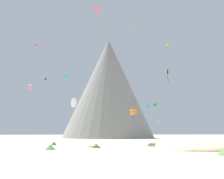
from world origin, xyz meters
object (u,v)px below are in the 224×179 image
(bush_scatter_east, at_px, (96,146))
(kite_magenta_high, at_px, (37,45))
(kite_cyan_mid, at_px, (65,77))
(kite_rainbow_high, at_px, (97,10))
(kite_green_low, at_px, (155,106))
(bush_low_patch, at_px, (50,147))
(rock_massif, at_px, (108,91))
(kite_blue_mid, at_px, (46,79))
(kite_yellow_low, at_px, (158,121))
(bush_far_right, at_px, (188,146))
(kite_teal_low, at_px, (148,108))
(kite_lime_high, at_px, (167,44))
(kite_pink_mid, at_px, (30,87))
(bush_near_right, at_px, (54,143))
(kite_gold_high, at_px, (130,23))
(kite_indigo_low, at_px, (133,117))
(kite_orange_low, at_px, (133,112))
(kite_white_low, at_px, (73,103))
(kite_black_mid, at_px, (168,74))

(bush_scatter_east, bearing_deg, kite_magenta_high, 126.21)
(kite_cyan_mid, relative_size, kite_rainbow_high, 1.53)
(kite_green_low, bearing_deg, bush_low_patch, -114.37)
(bush_low_patch, distance_m, rock_massif, 82.48)
(kite_blue_mid, height_order, kite_rainbow_high, kite_rainbow_high)
(kite_yellow_low, bearing_deg, bush_far_right, 41.88)
(bush_scatter_east, relative_size, kite_cyan_mid, 0.38)
(rock_massif, bearing_deg, kite_teal_low, -65.66)
(kite_lime_high, bearing_deg, kite_pink_mid, -17.55)
(bush_near_right, xyz_separation_m, bush_scatter_east, (9.58, -9.25, -0.05))
(kite_gold_high, xyz_separation_m, kite_lime_high, (18.68, 15.83, 0.03))
(rock_massif, distance_m, kite_indigo_low, 35.28)
(kite_pink_mid, relative_size, kite_orange_low, 1.90)
(kite_gold_high, bearing_deg, kite_yellow_low, 7.88)
(kite_cyan_mid, bearing_deg, kite_blue_mid, 52.67)
(kite_lime_high, xyz_separation_m, kite_rainbow_high, (-30.16, -32.07, -6.00))
(kite_indigo_low, relative_size, kite_magenta_high, 1.38)
(kite_rainbow_high, bearing_deg, rock_massif, -88.51)
(kite_gold_high, bearing_deg, kite_lime_high, -4.71)
(rock_massif, distance_m, kite_blue_mid, 48.28)
(kite_magenta_high, relative_size, kite_white_low, 0.49)
(bush_low_patch, xyz_separation_m, kite_gold_high, (19.27, 26.33, 38.87))
(kite_lime_high, bearing_deg, kite_yellow_low, -84.62)
(bush_scatter_east, height_order, kite_lime_high, kite_lime_high)
(kite_blue_mid, xyz_separation_m, kite_orange_low, (26.45, -25.54, -13.83))
(kite_indigo_low, xyz_separation_m, kite_gold_high, (-4.60, -20.62, 30.37))
(kite_blue_mid, bearing_deg, kite_cyan_mid, -89.91)
(bush_far_right, height_order, kite_orange_low, kite_orange_low)
(bush_near_right, height_order, kite_rainbow_high, kite_rainbow_high)
(kite_cyan_mid, bearing_deg, kite_lime_high, -165.66)
(kite_white_low, xyz_separation_m, kite_orange_low, (14.26, -2.42, -2.27))
(bush_near_right, bearing_deg, rock_massif, 74.83)
(kite_gold_high, xyz_separation_m, kite_orange_low, (-2.52, -15.76, -31.69))
(kite_yellow_low, distance_m, kite_white_low, 45.03)
(kite_green_low, height_order, kite_white_low, kite_green_low)
(bush_far_right, relative_size, kite_blue_mid, 1.92)
(kite_rainbow_high, bearing_deg, kite_indigo_low, -105.27)
(kite_indigo_low, xyz_separation_m, kite_rainbow_high, (-16.08, -36.86, 24.40))
(kite_white_low, relative_size, kite_rainbow_high, 1.64)
(kite_gold_high, height_order, kite_orange_low, kite_gold_high)
(kite_teal_low, bearing_deg, kite_yellow_low, 34.10)
(bush_far_right, bearing_deg, kite_rainbow_high, 166.47)
(kite_gold_high, xyz_separation_m, kite_green_low, (12.08, 14.87, -26.24))
(rock_massif, bearing_deg, bush_scatter_east, -96.07)
(kite_black_mid, relative_size, kite_pink_mid, 1.60)
(bush_far_right, bearing_deg, bush_low_patch, -168.75)
(kite_gold_high, height_order, kite_rainbow_high, kite_gold_high)
(bush_far_right, distance_m, kite_gold_high, 45.07)
(bush_near_right, height_order, bush_far_right, bush_near_right)
(bush_low_patch, bearing_deg, kite_magenta_high, 111.56)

